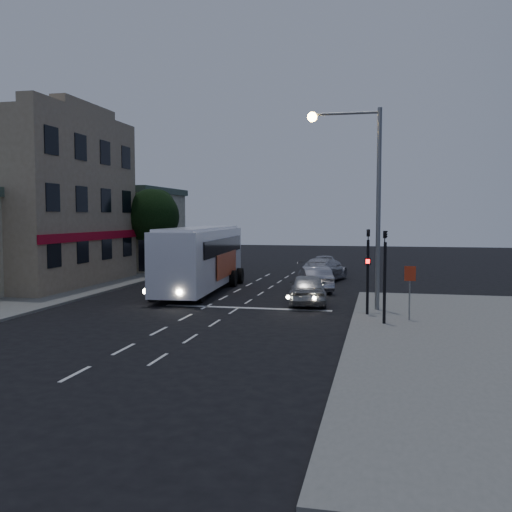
% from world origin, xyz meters
% --- Properties ---
extents(ground, '(120.00, 120.00, 0.00)m').
position_xyz_m(ground, '(0.00, 0.00, 0.00)').
color(ground, black).
extents(sidewalk_far, '(12.00, 50.00, 0.12)m').
position_xyz_m(sidewalk_far, '(-13.00, 8.00, 0.06)').
color(sidewalk_far, slate).
rests_on(sidewalk_far, ground).
extents(road_markings, '(8.00, 30.55, 0.01)m').
position_xyz_m(road_markings, '(1.29, 3.31, 0.00)').
color(road_markings, silver).
rests_on(road_markings, ground).
extents(tour_bus, '(3.32, 12.18, 3.70)m').
position_xyz_m(tour_bus, '(-1.97, 7.32, 2.00)').
color(tour_bus, white).
rests_on(tour_bus, ground).
extents(car_suv, '(2.37, 4.67, 1.52)m').
position_xyz_m(car_suv, '(4.64, 3.80, 0.76)').
color(car_suv, '#A2A2A2').
rests_on(car_suv, ground).
extents(car_sedan_a, '(2.64, 4.58, 1.43)m').
position_xyz_m(car_sedan_a, '(4.42, 8.80, 0.71)').
color(car_sedan_a, '#A6A5B0').
rests_on(car_sedan_a, ground).
extents(car_sedan_b, '(3.15, 5.68, 1.56)m').
position_xyz_m(car_sedan_b, '(4.41, 13.95, 0.78)').
color(car_sedan_b, '#B0AFB5').
rests_on(car_sedan_b, ground).
extents(car_sedan_c, '(2.97, 5.19, 1.36)m').
position_xyz_m(car_sedan_c, '(3.94, 19.25, 0.68)').
color(car_sedan_c, gray).
rests_on(car_sedan_c, ground).
extents(traffic_signal_main, '(0.25, 0.35, 4.10)m').
position_xyz_m(traffic_signal_main, '(7.60, 0.78, 2.42)').
color(traffic_signal_main, black).
rests_on(traffic_signal_main, sidewalk_near).
extents(traffic_signal_side, '(0.18, 0.15, 4.10)m').
position_xyz_m(traffic_signal_side, '(8.30, -1.20, 2.42)').
color(traffic_signal_side, black).
rests_on(traffic_signal_side, sidewalk_near).
extents(regulatory_sign, '(0.45, 0.12, 2.20)m').
position_xyz_m(regulatory_sign, '(9.30, -0.24, 1.60)').
color(regulatory_sign, slate).
rests_on(regulatory_sign, sidewalk_near).
extents(streetlight, '(3.32, 0.44, 9.00)m').
position_xyz_m(streetlight, '(7.34, 2.20, 5.73)').
color(streetlight, slate).
rests_on(streetlight, sidewalk_near).
extents(main_building, '(10.12, 12.00, 11.00)m').
position_xyz_m(main_building, '(-13.96, 8.00, 5.16)').
color(main_building, '#847257').
rests_on(main_building, sidewalk_far).
extents(low_building_north, '(9.40, 9.40, 6.50)m').
position_xyz_m(low_building_north, '(-13.50, 20.00, 3.39)').
color(low_building_north, gray).
rests_on(low_building_north, sidewalk_far).
extents(street_tree, '(4.00, 4.00, 6.20)m').
position_xyz_m(street_tree, '(-8.21, 15.02, 4.50)').
color(street_tree, black).
rests_on(street_tree, sidewalk_far).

